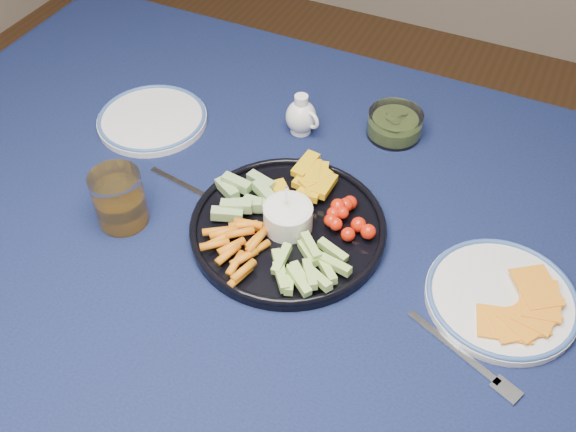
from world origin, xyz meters
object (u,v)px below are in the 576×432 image
at_px(crudite_platter, 287,224).
at_px(pickle_bowl, 395,125).
at_px(dining_table, 294,256).
at_px(creamer_pitcher, 301,116).
at_px(cheese_plate, 502,296).
at_px(side_plate_extra, 152,119).
at_px(juice_tumbler, 120,202).

relative_size(crudite_platter, pickle_bowl, 3.10).
bearing_deg(dining_table, creamer_pitcher, 112.27).
xyz_separation_m(dining_table, pickle_bowl, (0.07, 0.30, 0.11)).
bearing_deg(cheese_plate, pickle_bowl, 132.14).
distance_m(crudite_platter, side_plate_extra, 0.40).
bearing_deg(pickle_bowl, side_plate_extra, -158.71).
distance_m(dining_table, pickle_bowl, 0.33).
bearing_deg(pickle_bowl, juice_tumbler, -129.13).
height_order(pickle_bowl, cheese_plate, pickle_bowl).
bearing_deg(dining_table, side_plate_extra, 161.30).
relative_size(dining_table, crudite_platter, 5.06).
bearing_deg(crudite_platter, dining_table, 79.15).
bearing_deg(crudite_platter, creamer_pitcher, 109.62).
relative_size(creamer_pitcher, side_plate_extra, 0.38).
height_order(creamer_pitcher, side_plate_extra, creamer_pitcher).
height_order(dining_table, creamer_pitcher, creamer_pitcher).
height_order(dining_table, crudite_platter, crudite_platter).
distance_m(creamer_pitcher, side_plate_extra, 0.30).
bearing_deg(juice_tumbler, dining_table, 23.79).
relative_size(crudite_platter, cheese_plate, 1.42).
bearing_deg(creamer_pitcher, cheese_plate, -28.24).
bearing_deg(dining_table, juice_tumbler, -156.21).
relative_size(dining_table, side_plate_extra, 7.67).
xyz_separation_m(pickle_bowl, side_plate_extra, (-0.45, -0.17, -0.01)).
height_order(creamer_pitcher, cheese_plate, creamer_pitcher).
height_order(dining_table, cheese_plate, cheese_plate).
bearing_deg(creamer_pitcher, pickle_bowl, 22.55).
xyz_separation_m(creamer_pitcher, juice_tumbler, (-0.17, -0.35, 0.01)).
bearing_deg(creamer_pitcher, dining_table, -67.73).
bearing_deg(side_plate_extra, creamer_pitcher, 20.52).
xyz_separation_m(cheese_plate, side_plate_extra, (-0.73, 0.14, -0.00)).
xyz_separation_m(creamer_pitcher, cheese_plate, (0.45, -0.24, -0.02)).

